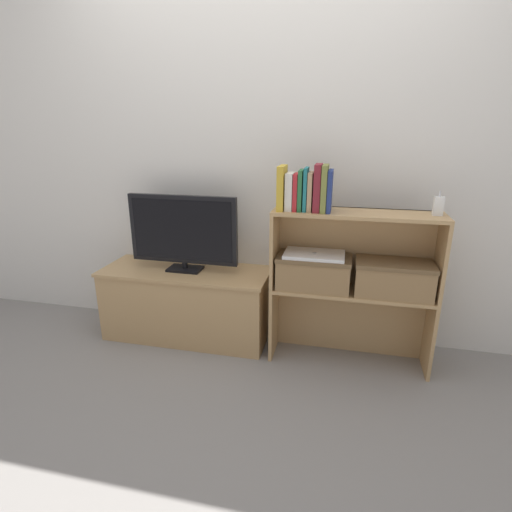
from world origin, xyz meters
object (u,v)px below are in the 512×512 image
at_px(book_forest, 301,190).
at_px(baby_monitor, 438,206).
at_px(storage_basket_right, 393,277).
at_px(book_crimson, 296,192).
at_px(book_ivory, 290,192).
at_px(book_tan, 310,192).
at_px(book_olive, 325,188).
at_px(laptop, 314,255).
at_px(tv_stand, 187,303).
at_px(book_navy, 330,191).
at_px(tv, 183,231).
at_px(book_mustard, 282,188).
at_px(storage_basket_left, 314,270).
at_px(book_maroon, 318,188).
at_px(book_teal, 306,189).

xyz_separation_m(book_forest, baby_monitor, (0.72, 0.03, -0.06)).
bearing_deg(storage_basket_right, book_crimson, -178.77).
distance_m(book_ivory, book_tan, 0.11).
relative_size(book_crimson, book_tan, 0.96).
relative_size(book_tan, book_olive, 0.84).
bearing_deg(book_crimson, laptop, 5.98).
distance_m(book_ivory, book_forest, 0.06).
xyz_separation_m(tv_stand, book_tan, (0.81, -0.10, 0.80)).
bearing_deg(book_tan, book_navy, 0.00).
height_order(tv, laptop, tv).
bearing_deg(book_forest, book_mustard, -180.00).
distance_m(book_mustard, book_navy, 0.26).
xyz_separation_m(book_forest, storage_basket_left, (0.09, 0.01, -0.47)).
distance_m(book_maroon, laptop, 0.39).
height_order(book_crimson, book_maroon, book_maroon).
bearing_deg(book_maroon, tv_stand, 173.25).
relative_size(book_mustard, baby_monitor, 1.88).
distance_m(book_ivory, book_teal, 0.09).
height_order(book_teal, storage_basket_right, book_teal).
height_order(book_crimson, storage_basket_right, book_crimson).
bearing_deg(book_navy, book_olive, 180.00).
bearing_deg(storage_basket_left, book_ivory, -175.40).
relative_size(tv_stand, storage_basket_left, 2.61).
relative_size(tv_stand, book_navy, 4.92).
bearing_deg(book_crimson, book_olive, 0.00).
distance_m(book_crimson, book_forest, 0.03).
height_order(tv_stand, tv, tv).
bearing_deg(book_ivory, laptop, 4.60).
relative_size(book_navy, storage_basket_right, 0.53).
relative_size(book_teal, laptop, 0.68).
relative_size(book_mustard, book_forest, 1.09).
distance_m(book_tan, baby_monitor, 0.67).
bearing_deg(book_forest, laptop, 7.67).
bearing_deg(storage_basket_left, baby_monitor, 1.36).
bearing_deg(tv, book_crimson, -7.71).
bearing_deg(book_forest, book_crimson, -180.00).
xyz_separation_m(tv_stand, book_navy, (0.91, -0.10, 0.81)).
bearing_deg(book_mustard, book_maroon, 0.00).
height_order(tv_stand, book_tan, book_tan).
distance_m(book_ivory, baby_monitor, 0.78).
bearing_deg(book_navy, book_mustard, 180.00).
xyz_separation_m(book_maroon, storage_basket_right, (0.45, 0.01, -0.48)).
relative_size(book_olive, baby_monitor, 1.94).
bearing_deg(tv_stand, storage_basket_right, -3.90).
relative_size(book_crimson, book_maroon, 0.79).
relative_size(book_maroon, book_olive, 1.01).
relative_size(baby_monitor, storage_basket_right, 0.31).
distance_m(book_forest, book_navy, 0.16).
height_order(book_mustard, book_maroon, book_maroon).
bearing_deg(book_crimson, book_mustard, 180.00).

